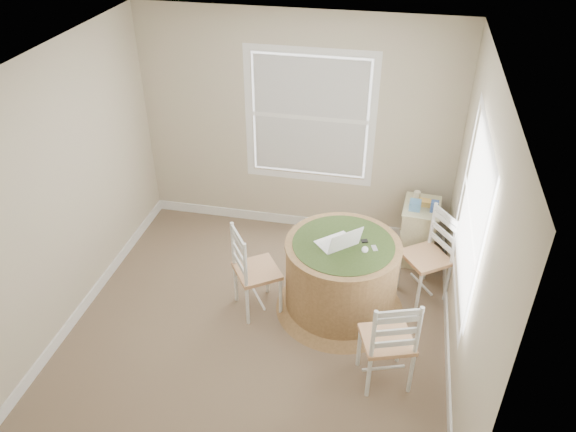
% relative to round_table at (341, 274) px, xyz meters
% --- Properties ---
extents(room, '(3.64, 3.64, 2.64)m').
position_rel_round_table_xyz_m(room, '(-0.57, -0.24, 0.86)').
color(room, '#876B55').
rests_on(room, ground).
extents(round_table, '(1.30, 1.30, 0.80)m').
position_rel_round_table_xyz_m(round_table, '(0.00, 0.00, 0.00)').
color(round_table, '#A07847').
rests_on(round_table, ground).
extents(chair_left, '(0.57, 0.57, 0.95)m').
position_rel_round_table_xyz_m(chair_left, '(-0.81, -0.17, 0.04)').
color(chair_left, white).
rests_on(chair_left, ground).
extents(chair_near, '(0.53, 0.51, 0.95)m').
position_rel_round_table_xyz_m(chair_near, '(0.49, -0.83, 0.04)').
color(chair_near, white).
rests_on(chair_near, ground).
extents(chair_right, '(0.57, 0.57, 0.95)m').
position_rel_round_table_xyz_m(chair_right, '(0.80, 0.39, 0.04)').
color(chair_right, white).
rests_on(chair_right, ground).
extents(laptop, '(0.46, 0.46, 0.24)m').
position_rel_round_table_xyz_m(laptop, '(-0.05, -0.03, 0.40)').
color(laptop, white).
rests_on(laptop, round_table).
extents(mouse, '(0.09, 0.12, 0.03)m').
position_rel_round_table_xyz_m(mouse, '(0.21, -0.06, 0.37)').
color(mouse, white).
rests_on(mouse, round_table).
extents(phone, '(0.07, 0.10, 0.02)m').
position_rel_round_table_xyz_m(phone, '(0.29, -0.01, 0.36)').
color(phone, '#B7BABF').
rests_on(phone, round_table).
extents(keys, '(0.07, 0.07, 0.02)m').
position_rel_round_table_xyz_m(keys, '(0.19, 0.07, 0.37)').
color(keys, black).
rests_on(keys, round_table).
extents(corner_chest, '(0.42, 0.55, 0.69)m').
position_rel_round_table_xyz_m(corner_chest, '(0.73, 1.02, -0.09)').
color(corner_chest, beige).
rests_on(corner_chest, ground).
extents(tissue_box, '(0.13, 0.13, 0.10)m').
position_rel_round_table_xyz_m(tissue_box, '(0.66, 0.94, 0.31)').
color(tissue_box, '#568EC5').
rests_on(tissue_box, corner_chest).
extents(box_yellow, '(0.16, 0.11, 0.06)m').
position_rel_round_table_xyz_m(box_yellow, '(0.76, 1.04, 0.29)').
color(box_yellow, '#E6B251').
rests_on(box_yellow, corner_chest).
extents(box_blue, '(0.09, 0.09, 0.12)m').
position_rel_round_table_xyz_m(box_blue, '(0.84, 0.94, 0.32)').
color(box_blue, '#3758A6').
rests_on(box_blue, corner_chest).
extents(cup_cream, '(0.07, 0.07, 0.09)m').
position_rel_round_table_xyz_m(cup_cream, '(0.68, 1.14, 0.30)').
color(cup_cream, beige).
rests_on(cup_cream, corner_chest).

